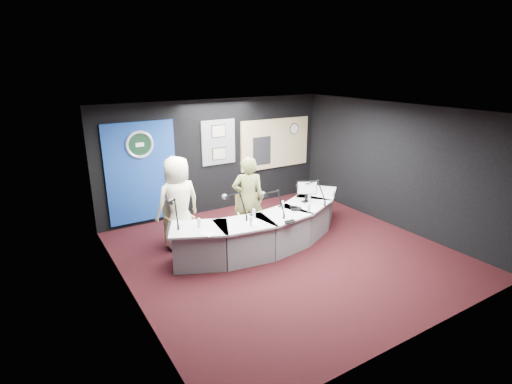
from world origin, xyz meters
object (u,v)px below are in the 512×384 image
armchair_right (248,216)px  person_man (178,203)px  armchair_left (180,226)px  broadcast_desk (269,227)px  person_woman (248,199)px

armchair_right → person_man: size_ratio=0.56×
armchair_left → person_man: 0.50m
broadcast_desk → armchair_left: size_ratio=5.05×
armchair_left → broadcast_desk: bearing=-35.3°
armchair_left → armchair_right: armchair_right is taller
broadcast_desk → person_woman: size_ratio=2.48×
armchair_left → armchair_right: size_ratio=0.84×
person_man → armchair_left: bearing=180.0°
person_woman → broadcast_desk: bearing=144.4°
armchair_left → armchair_right: (1.36, -0.46, 0.08)m
broadcast_desk → armchair_right: bearing=118.4°
broadcast_desk → armchair_left: (-1.59, 0.89, 0.07)m
armchair_left → person_man: size_ratio=0.47×
broadcast_desk → person_man: person_man is taller
person_man → person_woman: size_ratio=1.04×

